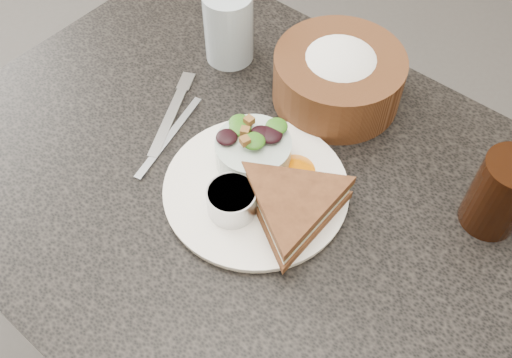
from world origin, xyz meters
The scene contains 11 objects.
dining_table centered at (0.00, 0.00, 0.38)m, with size 1.00×0.70×0.75m, color black.
dinner_plate centered at (-0.01, -0.01, 0.76)m, with size 0.26×0.26×0.01m, color white.
sandwich centered at (0.06, -0.02, 0.78)m, with size 0.18×0.18×0.05m, color brown, non-canonical shape.
salad_bowl centered at (-0.04, 0.02, 0.79)m, with size 0.11×0.11×0.06m, color #A4B7AE, non-canonical shape.
dressing_ramekin centered at (-0.01, -0.06, 0.78)m, with size 0.07×0.07×0.04m, color #B5B7B9.
orange_wedge centered at (0.02, 0.05, 0.77)m, with size 0.06×0.06×0.03m, color orange.
fork centered at (-0.20, 0.01, 0.75)m, with size 0.02×0.16×0.00m, color #969798.
knife centered at (-0.17, -0.02, 0.75)m, with size 0.01×0.18×0.00m, color #A0A6AF.
bread_basket centered at (-0.03, 0.21, 0.81)m, with size 0.20×0.20×0.11m, color #50301B, non-canonical shape.
cola_glass centered at (0.26, 0.16, 0.82)m, with size 0.08×0.08×0.13m, color black, non-canonical shape.
water_glass centered at (-0.22, 0.18, 0.81)m, with size 0.08×0.08×0.12m, color #9CADB8.
Camera 1 is at (0.29, -0.37, 1.41)m, focal length 40.00 mm.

